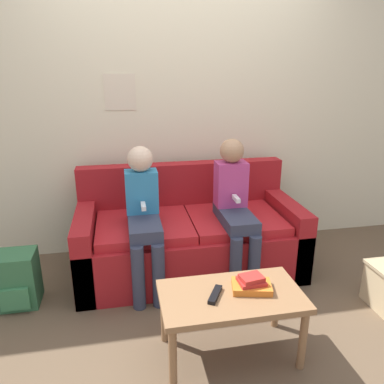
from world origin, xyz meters
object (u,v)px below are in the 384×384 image
tv_remote (215,295)px  backpack (18,280)px  coffee_table (231,302)px  person_right (235,203)px  couch (189,237)px  person_left (143,212)px

tv_remote → backpack: tv_remote is taller
coffee_table → person_right: size_ratio=0.73×
couch → person_right: bearing=-30.7°
tv_remote → backpack: bearing=177.5°
couch → backpack: 1.30m
person_left → backpack: bearing=-175.2°
coffee_table → person_right: 0.92m
person_right → tv_remote: bearing=-113.5°
person_right → backpack: 1.65m
couch → person_left: person_left is taller
coffee_table → couch: bearing=92.9°
person_right → backpack: size_ratio=2.79×
tv_remote → backpack: (-1.23, 0.76, -0.22)m
coffee_table → person_left: person_left is taller
coffee_table → person_left: (-0.42, 0.83, 0.26)m
backpack → tv_remote: bearing=-31.8°
couch → person_left: 0.53m
coffee_table → person_left: bearing=117.1°
person_left → tv_remote: 0.92m
backpack → person_right: bearing=2.8°
person_left → person_right: person_right is taller
person_right → backpack: (-1.60, -0.08, -0.43)m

